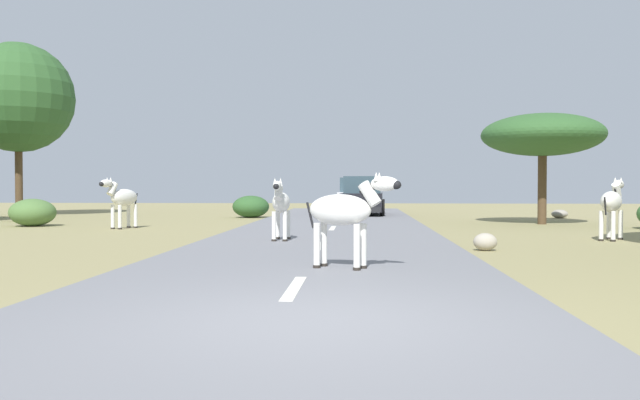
{
  "coord_description": "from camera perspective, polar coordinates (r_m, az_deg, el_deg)",
  "views": [
    {
      "loc": [
        0.44,
        -6.44,
        1.36
      ],
      "look_at": [
        -0.42,
        7.97,
        1.05
      ],
      "focal_mm": 37.19,
      "sensor_mm": 36.0,
      "label": 1
    }
  ],
  "objects": [
    {
      "name": "road",
      "position": [
        6.63,
        -3.96,
        -10.41
      ],
      "size": [
        6.0,
        64.0,
        0.05
      ],
      "primitive_type": "cube",
      "color": "slate",
      "rests_on": "ground_plane"
    },
    {
      "name": "zebra_3",
      "position": [
        21.91,
        -16.66,
        0.16
      ],
      "size": [
        0.89,
        1.65,
        1.63
      ],
      "rotation": [
        0.0,
        0.0,
        2.77
      ],
      "color": "silver",
      "rests_on": "ground_plane"
    },
    {
      "name": "ground_plane",
      "position": [
        6.6,
        -0.49,
        -10.69
      ],
      "size": [
        90.0,
        90.0,
        0.0
      ],
      "primitive_type": "plane",
      "color": "#8E8456"
    },
    {
      "name": "zebra_2",
      "position": [
        10.5,
        2.18,
        -0.97
      ],
      "size": [
        1.54,
        0.85,
        1.53
      ],
      "rotation": [
        0.0,
        0.0,
        4.33
      ],
      "color": "silver",
      "rests_on": "road"
    },
    {
      "name": "zebra_0",
      "position": [
        15.93,
        -3.4,
        -0.29
      ],
      "size": [
        0.42,
        1.59,
        1.49
      ],
      "rotation": [
        0.0,
        0.0,
        3.13
      ],
      "color": "silver",
      "rests_on": "road"
    },
    {
      "name": "bush_4",
      "position": [
        24.29,
        -23.49,
        -0.99
      ],
      "size": [
        1.54,
        1.39,
        0.93
      ],
      "primitive_type": "ellipsoid",
      "color": "#4C7038",
      "rests_on": "ground_plane"
    },
    {
      "name": "car_1",
      "position": [
        35.4,
        3.2,
        0.4
      ],
      "size": [
        2.19,
        4.42,
        1.74
      ],
      "rotation": [
        0.0,
        0.0,
        -0.05
      ],
      "color": "silver",
      "rests_on": "road"
    },
    {
      "name": "rock_3",
      "position": [
        29.61,
        19.92,
        -1.13
      ],
      "size": [
        0.67,
        0.63,
        0.36
      ],
      "primitive_type": "ellipsoid",
      "color": "gray",
      "rests_on": "ground_plane"
    },
    {
      "name": "lane_markings",
      "position": [
        5.66,
        -5.29,
        -12.16
      ],
      "size": [
        0.16,
        56.0,
        0.01
      ],
      "color": "silver",
      "rests_on": "road"
    },
    {
      "name": "car_0",
      "position": [
        30.22,
        3.68,
        0.25
      ],
      "size": [
        2.15,
        4.4,
        1.74
      ],
      "rotation": [
        0.0,
        0.0,
        3.1
      ],
      "color": "black",
      "rests_on": "road"
    },
    {
      "name": "rock_2",
      "position": [
        14.35,
        14.03,
        -3.52
      ],
      "size": [
        0.49,
        0.4,
        0.37
      ],
      "primitive_type": "ellipsoid",
      "color": "#A89E8C",
      "rests_on": "ground_plane"
    },
    {
      "name": "tree_1",
      "position": [
        33.07,
        -24.54,
        8.0
      ],
      "size": [
        4.92,
        4.92,
        7.8
      ],
      "color": "#4C3823",
      "rests_on": "ground_plane"
    },
    {
      "name": "tree_2",
      "position": [
        24.77,
        18.6,
        5.3
      ],
      "size": [
        4.27,
        4.27,
        3.91
      ],
      "color": "#4C3823",
      "rests_on": "ground_plane"
    },
    {
      "name": "bush_3",
      "position": [
        27.84,
        -24.09,
        -0.97
      ],
      "size": [
        1.15,
        1.03,
        0.69
      ],
      "primitive_type": "ellipsoid",
      "color": "#4C7038",
      "rests_on": "ground_plane"
    },
    {
      "name": "zebra_4",
      "position": [
        18.12,
        23.84,
        -0.19
      ],
      "size": [
        1.15,
        1.49,
        1.59
      ],
      "rotation": [
        0.0,
        0.0,
        5.69
      ],
      "color": "silver",
      "rests_on": "ground_plane"
    },
    {
      "name": "bush_2",
      "position": [
        28.47,
        -5.97,
        -0.57
      ],
      "size": [
        1.57,
        1.41,
        0.94
      ],
      "primitive_type": "ellipsoid",
      "color": "#2D5628",
      "rests_on": "ground_plane"
    }
  ]
}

